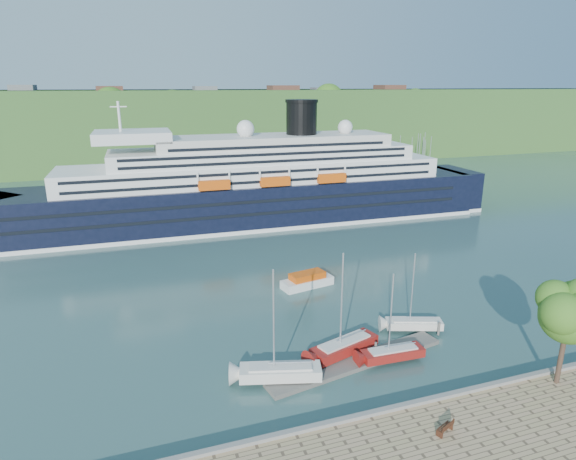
# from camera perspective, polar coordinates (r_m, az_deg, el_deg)

# --- Properties ---
(ground) EXTENTS (400.00, 400.00, 0.00)m
(ground) POSITION_cam_1_polar(r_m,az_deg,el_deg) (41.86, 11.39, -21.24)
(ground) COLOR #2B4D4C
(ground) RESTS_ON ground
(far_hillside) EXTENTS (400.00, 50.00, 24.00)m
(far_hillside) POSITION_cam_1_polar(r_m,az_deg,el_deg) (174.46, -13.21, 11.91)
(far_hillside) COLOR #366327
(far_hillside) RESTS_ON ground
(quay_coping) EXTENTS (220.00, 0.50, 0.30)m
(quay_coping) POSITION_cam_1_polar(r_m,az_deg,el_deg) (41.03, 11.64, -20.13)
(quay_coping) COLOR slate
(quay_coping) RESTS_ON promenade
(cruise_ship) EXTENTS (103.18, 17.40, 23.10)m
(cruise_ship) POSITION_cam_1_polar(r_m,az_deg,el_deg) (90.88, -4.96, 7.86)
(cruise_ship) COLOR black
(cruise_ship) RESTS_ON ground
(park_bench) EXTENTS (1.80, 1.28, 1.07)m
(park_bench) POSITION_cam_1_polar(r_m,az_deg,el_deg) (39.85, 18.10, -21.27)
(park_bench) COLOR #4C2715
(park_bench) RESTS_ON promenade
(promenade_tree) EXTENTS (6.22, 6.22, 10.30)m
(promenade_tree) POSITION_cam_1_polar(r_m,az_deg,el_deg) (46.95, 30.10, -10.08)
(promenade_tree) COLOR #33681B
(promenade_tree) RESTS_ON promenade
(floating_pontoon) EXTENTS (19.18, 5.74, 0.42)m
(floating_pontoon) POSITION_cam_1_polar(r_m,az_deg,el_deg) (48.12, 8.27, -15.20)
(floating_pontoon) COLOR slate
(floating_pontoon) RESTS_ON ground
(sailboat_white_near) EXTENTS (8.34, 4.33, 10.38)m
(sailboat_white_near) POSITION_cam_1_polar(r_m,az_deg,el_deg) (42.54, -0.93, -11.83)
(sailboat_white_near) COLOR silver
(sailboat_white_near) RESTS_ON ground
(sailboat_red) EXTENTS (6.83, 2.17, 8.73)m
(sailboat_red) POSITION_cam_1_polar(r_m,az_deg,el_deg) (47.00, 12.57, -10.46)
(sailboat_red) COLOR maroon
(sailboat_red) RESTS_ON ground
(sailboat_white_far) EXTENTS (6.83, 3.93, 8.52)m
(sailboat_white_far) POSITION_cam_1_polar(r_m,az_deg,el_deg) (53.15, 14.97, -7.45)
(sailboat_white_far) COLOR silver
(sailboat_white_far) RESTS_ON ground
(tender_launch) EXTENTS (7.40, 3.73, 1.95)m
(tender_launch) POSITION_cam_1_polar(r_m,az_deg,el_deg) (63.80, 2.30, -5.89)
(tender_launch) COLOR #D74E0C
(tender_launch) RESTS_ON ground
(sailboat_extra) EXTENTS (8.35, 4.51, 10.40)m
(sailboat_extra) POSITION_cam_1_polar(r_m,az_deg,el_deg) (46.73, 6.86, -9.18)
(sailboat_extra) COLOR maroon
(sailboat_extra) RESTS_ON ground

